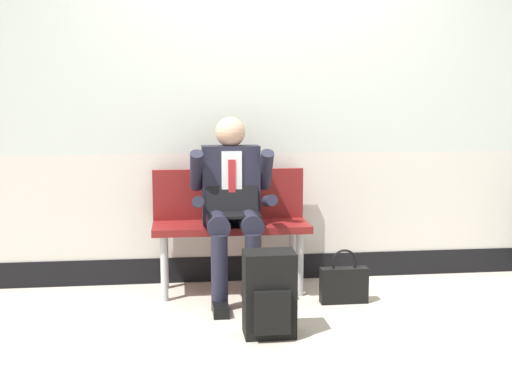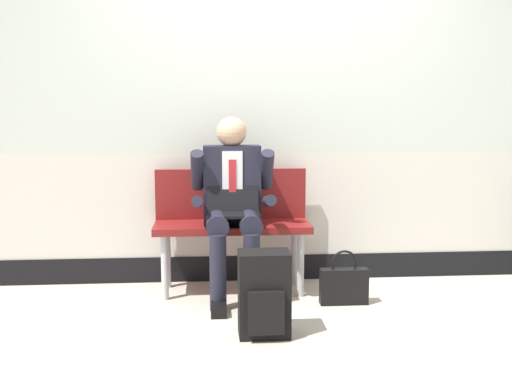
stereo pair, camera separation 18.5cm
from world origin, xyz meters
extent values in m
plane|color=#B2A899|center=(0.00, 0.00, 0.00)|extent=(18.00, 18.00, 0.00)
cube|color=beige|center=(0.00, 0.62, 1.80)|extent=(6.10, 0.12, 1.64)
cube|color=beige|center=(0.00, 0.62, 0.58)|extent=(6.10, 0.12, 0.78)
cube|color=black|center=(0.00, 0.62, 0.10)|extent=(6.10, 0.14, 0.19)
cube|color=maroon|center=(-0.31, 0.27, 0.48)|extent=(1.10, 0.42, 0.05)
cube|color=maroon|center=(-0.31, 0.45, 0.69)|extent=(1.10, 0.04, 0.37)
cylinder|color=#B7B7BC|center=(-0.78, 0.12, 0.23)|extent=(0.05, 0.05, 0.45)
cylinder|color=#B7B7BC|center=(-0.78, 0.42, 0.23)|extent=(0.05, 0.05, 0.45)
cylinder|color=#B7B7BC|center=(0.16, 0.12, 0.23)|extent=(0.05, 0.05, 0.45)
cylinder|color=#B7B7BC|center=(0.16, 0.42, 0.23)|extent=(0.05, 0.05, 0.45)
cylinder|color=#1E1E2D|center=(-0.42, 0.06, 0.55)|extent=(0.15, 0.40, 0.15)
cylinder|color=#1E1E2D|center=(-0.42, -0.13, 0.25)|extent=(0.11, 0.11, 0.50)
cube|color=black|center=(-0.42, -0.19, 0.04)|extent=(0.10, 0.26, 0.07)
cylinder|color=#1E1E2D|center=(-0.20, 0.06, 0.55)|extent=(0.15, 0.40, 0.15)
cylinder|color=#1E1E2D|center=(-0.20, -0.13, 0.25)|extent=(0.11, 0.11, 0.50)
cube|color=black|center=(-0.20, -0.19, 0.04)|extent=(0.10, 0.26, 0.07)
cube|color=#1E1E2D|center=(-0.31, 0.27, 0.78)|extent=(0.40, 0.18, 0.55)
cube|color=silver|center=(-0.31, 0.17, 0.83)|extent=(0.14, 0.01, 0.39)
cube|color=#B22328|center=(-0.31, 0.16, 0.80)|extent=(0.05, 0.01, 0.33)
sphere|color=tan|center=(-0.31, 0.27, 1.15)|extent=(0.21, 0.21, 0.21)
cylinder|color=#1E1E2D|center=(-0.55, 0.20, 0.89)|extent=(0.09, 0.25, 0.30)
cylinder|color=#1E1E2D|center=(-0.55, 0.03, 0.69)|extent=(0.08, 0.27, 0.12)
cylinder|color=#1E1E2D|center=(-0.07, 0.20, 0.89)|extent=(0.09, 0.25, 0.30)
cylinder|color=#1E1E2D|center=(-0.07, 0.03, 0.69)|extent=(0.08, 0.27, 0.12)
cube|color=black|center=(-0.31, 0.03, 0.60)|extent=(0.35, 0.22, 0.02)
cube|color=black|center=(-0.31, 0.16, 0.71)|extent=(0.35, 0.08, 0.21)
cube|color=black|center=(-0.16, -0.61, 0.25)|extent=(0.30, 0.21, 0.50)
cube|color=black|center=(-0.16, -0.74, 0.17)|extent=(0.21, 0.04, 0.25)
cube|color=black|center=(0.43, -0.08, 0.12)|extent=(0.32, 0.09, 0.24)
torus|color=black|center=(0.43, -0.08, 0.28)|extent=(0.18, 0.02, 0.18)
camera|label=1|loc=(-0.68, -4.11, 1.33)|focal=44.21mm
camera|label=2|loc=(-0.49, -4.13, 1.33)|focal=44.21mm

